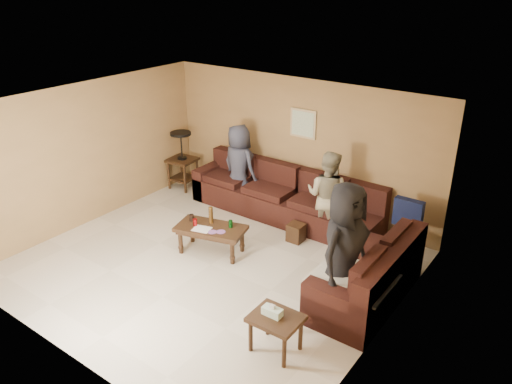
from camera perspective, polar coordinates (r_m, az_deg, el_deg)
room at (r=7.12m, az=-5.67°, el=3.08°), size 5.60×5.50×2.50m
sectional_sofa at (r=8.37m, az=5.83°, el=-3.63°), size 4.65×2.90×0.97m
coffee_table at (r=8.01m, az=-5.19°, el=-4.41°), size 1.21×0.82×0.74m
end_table_left at (r=10.39m, az=-8.43°, el=3.74°), size 0.57×0.57×1.20m
side_table_right at (r=6.06m, az=2.23°, el=-14.55°), size 0.60×0.49×0.63m
waste_bin at (r=8.44m, az=4.60°, el=-4.63°), size 0.26×0.26×0.31m
wall_art at (r=8.96m, az=5.41°, el=7.79°), size 0.52×0.04×0.52m
person_left at (r=9.47m, az=-1.94°, el=3.03°), size 0.85×0.62×1.59m
person_middle at (r=8.35m, az=8.18°, el=-0.40°), size 0.80×0.65×1.55m
person_right at (r=6.55m, az=9.99°, el=-6.44°), size 0.65×0.94×1.83m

